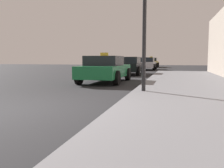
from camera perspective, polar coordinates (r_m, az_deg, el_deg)
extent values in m
plane|color=#232326|center=(5.75, -20.46, -5.89)|extent=(80.00, 80.00, 0.00)
cube|color=slate|center=(4.81, 23.26, -7.36)|extent=(4.00, 32.00, 0.15)
cylinder|color=black|center=(7.64, 7.60, 14.99)|extent=(0.12, 0.12, 4.40)
cube|color=#196638|center=(11.87, -1.52, 3.06)|extent=(1.73, 4.13, 0.55)
cube|color=black|center=(11.66, -1.81, 5.47)|extent=(1.52, 1.86, 0.45)
cube|color=yellow|center=(11.66, -1.81, 6.96)|extent=(0.36, 0.14, 0.16)
cylinder|color=black|center=(13.40, -3.56, 2.42)|extent=(0.22, 0.64, 0.64)
cylinder|color=black|center=(12.98, 3.73, 2.30)|extent=(0.22, 0.64, 0.64)
cylinder|color=black|center=(10.92, -7.77, 1.57)|extent=(0.22, 0.64, 0.64)
cylinder|color=black|center=(10.40, 1.10, 1.41)|extent=(0.22, 0.64, 0.64)
cube|color=black|center=(17.75, 3.83, 4.00)|extent=(1.80, 4.09, 0.55)
cube|color=black|center=(17.54, 3.72, 5.61)|extent=(1.58, 1.84, 0.45)
cylinder|color=black|center=(19.22, 1.89, 3.49)|extent=(0.22, 0.64, 0.64)
cylinder|color=black|center=(18.92, 7.22, 3.41)|extent=(0.22, 0.64, 0.64)
cylinder|color=black|center=(16.67, -0.02, 3.12)|extent=(0.22, 0.64, 0.64)
cylinder|color=black|center=(16.33, 6.11, 3.02)|extent=(0.22, 0.64, 0.64)
cube|color=#B7B7BF|center=(25.35, 7.93, 4.53)|extent=(1.82, 4.21, 0.55)
cube|color=black|center=(25.13, 7.90, 5.66)|extent=(1.60, 1.89, 0.45)
cylinder|color=black|center=(26.80, 6.30, 4.15)|extent=(0.22, 0.64, 0.64)
cylinder|color=black|center=(26.61, 10.20, 4.08)|extent=(0.22, 0.64, 0.64)
cylinder|color=black|center=(24.14, 5.42, 3.96)|extent=(0.22, 0.64, 0.64)
cylinder|color=black|center=(23.93, 9.75, 3.89)|extent=(0.22, 0.64, 0.64)
cube|color=yellow|center=(33.29, 9.13, 4.84)|extent=(1.70, 4.36, 0.55)
cube|color=black|center=(33.07, 9.11, 5.70)|extent=(1.50, 1.96, 0.45)
cube|color=yellow|center=(33.07, 9.12, 6.23)|extent=(0.36, 0.14, 0.16)
cylinder|color=black|center=(34.76, 7.93, 4.53)|extent=(0.22, 0.64, 0.64)
cylinder|color=black|center=(34.62, 10.74, 4.48)|extent=(0.22, 0.64, 0.64)
cylinder|color=black|center=(31.99, 7.39, 4.42)|extent=(0.22, 0.64, 0.64)
cylinder|color=black|center=(31.84, 10.43, 4.36)|extent=(0.22, 0.64, 0.64)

